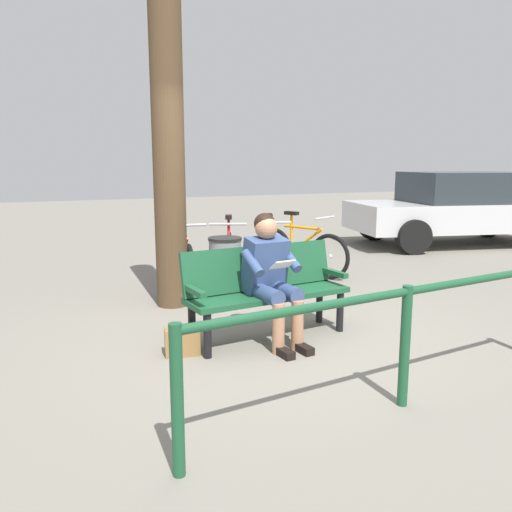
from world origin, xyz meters
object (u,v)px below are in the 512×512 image
bicycle_blue (270,256)px  bicycle_red (184,260)px  tree_trunk (168,149)px  parked_car (459,207)px  litter_bin (225,271)px  handbag (182,342)px  bench (265,285)px  person_reading (271,272)px  bicycle_purple (301,251)px  bicycle_black (229,258)px

bicycle_blue → bicycle_red: (1.20, -0.18, 0.00)m
tree_trunk → parked_car: size_ratio=0.80×
litter_bin → handbag: bearing=55.5°
handbag → tree_trunk: bearing=-102.7°
bench → person_reading: person_reading is taller
bench → bicycle_blue: 2.40m
bicycle_purple → bicycle_red: size_ratio=0.93×
bicycle_black → parked_car: (-5.55, -1.31, 0.41)m
parked_car → bicycle_blue: bearing=29.5°
tree_trunk → bicycle_blue: (-1.61, -0.68, -1.45)m
bicycle_red → tree_trunk: bearing=-15.7°
bench → handbag: size_ratio=5.46×
bicycle_black → bicycle_red: 0.61m
bicycle_red → litter_bin: bearing=17.6°
bicycle_blue → person_reading: bearing=-4.3°
litter_bin → bicycle_black: (-0.44, -0.99, -0.04)m
bicycle_purple → parked_car: bearing=80.8°
person_reading → litter_bin: 1.38m
bicycle_purple → bicycle_black: 1.22m
tree_trunk → bicycle_purple: (-2.21, -0.86, -1.45)m
bench → bicycle_purple: size_ratio=1.05×
tree_trunk → litter_bin: 1.54m
litter_bin → parked_car: 6.42m
handbag → parked_car: size_ratio=0.07×
bicycle_black → bicycle_red: same height
parked_car → tree_trunk: bearing=31.3°
person_reading → bicycle_black: size_ratio=0.76×
tree_trunk → parked_car: 6.94m
litter_bin → bicycle_red: (0.16, -1.12, -0.04)m
litter_bin → bicycle_blue: (-1.04, -0.94, -0.04)m
bicycle_blue → bicycle_black: bearing=-73.2°
bicycle_blue → bicycle_red: same height
handbag → bicycle_black: 2.72m
bench → parked_car: parked_car is taller
litter_bin → bicycle_purple: (-1.65, -1.12, -0.04)m
bench → tree_trunk: tree_trunk is taller
tree_trunk → bicycle_blue: bearing=-157.2°
bicycle_blue → bicycle_black: (0.60, -0.05, 0.00)m
bicycle_purple → litter_bin: bearing=-80.1°
bicycle_purple → parked_car: (-4.34, -1.18, 0.41)m
handbag → bicycle_black: bearing=-120.3°
bicycle_black → parked_car: size_ratio=0.35×
bench → parked_car: 6.98m
bench → litter_bin: bearing=-97.9°
bicycle_black → parked_car: 5.72m
handbag → bicycle_red: 2.60m
bench → bicycle_purple: bearing=-131.6°
person_reading → handbag: person_reading is taller
person_reading → bicycle_purple: 3.03m
person_reading → bicycle_red: size_ratio=0.72×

